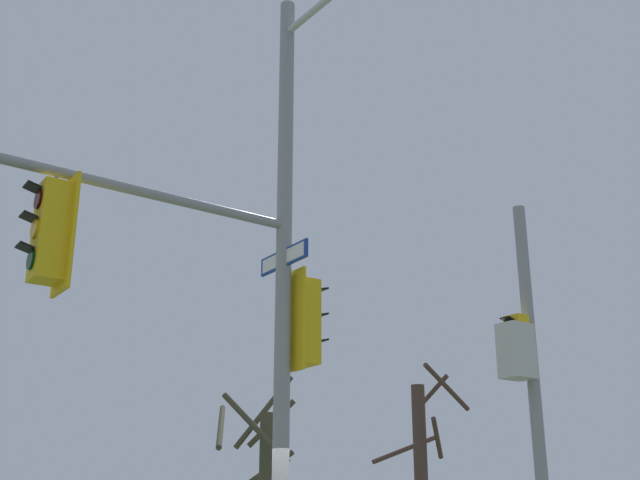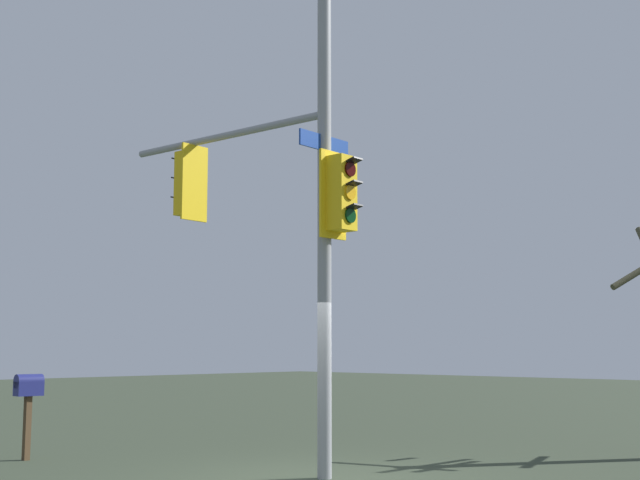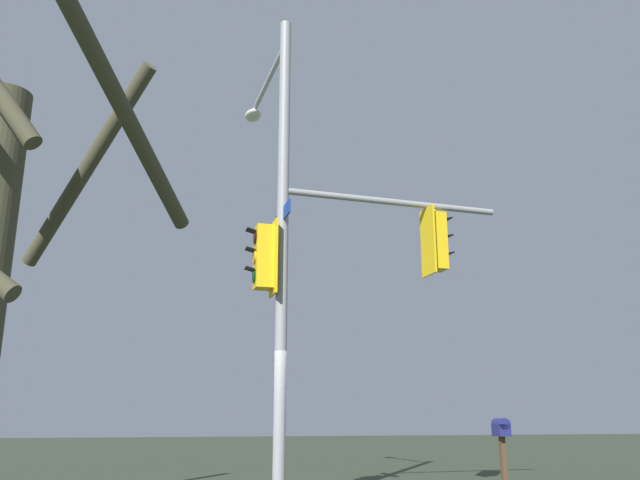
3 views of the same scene
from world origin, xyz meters
name	(u,v)px [view 2 (image 2 of 3)]	position (x,y,z in m)	size (l,w,h in m)	color
ground_plane	(317,480)	(0.00, 0.00, 0.00)	(80.00, 80.00, 0.00)	#313B2B
main_signal_pole_assembly	(282,154)	(0.08, -0.67, 4.78)	(3.82, 4.88, 8.72)	gray
mailbox	(29,392)	(1.76, -4.99, 1.11)	(0.46, 0.27, 1.41)	#4C3823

